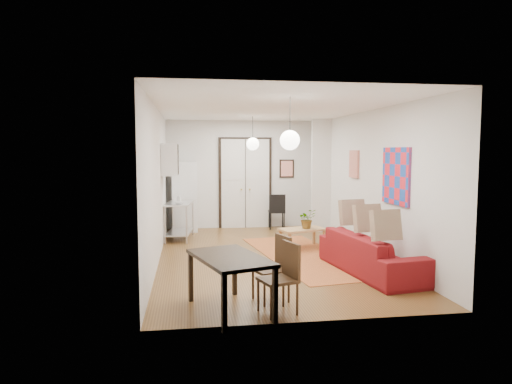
{
  "coord_description": "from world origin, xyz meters",
  "views": [
    {
      "loc": [
        -1.52,
        -8.77,
        2.09
      ],
      "look_at": [
        -0.16,
        0.4,
        1.25
      ],
      "focal_mm": 32.0,
      "sensor_mm": 36.0,
      "label": 1
    }
  ],
  "objects": [
    {
      "name": "print_left",
      "position": [
        -2.07,
        2.0,
        1.95
      ],
      "size": [
        0.03,
        0.44,
        0.54
      ],
      "primitive_type": "cube",
      "color": "#A57944",
      "rests_on": "wall_left"
    },
    {
      "name": "poster_back",
      "position": [
        1.15,
        3.47,
        1.6
      ],
      "size": [
        0.4,
        0.03,
        0.5
      ],
      "primitive_type": "cube",
      "color": "red",
      "rests_on": "wall_back"
    },
    {
      "name": "dining_table",
      "position": [
        -1.01,
        -3.0,
        0.65
      ],
      "size": [
        1.13,
        1.49,
        0.73
      ],
      "rotation": [
        0.0,
        0.0,
        0.31
      ],
      "color": "black",
      "rests_on": "floor"
    },
    {
      "name": "wall_right",
      "position": [
        2.1,
        0.0,
        1.45
      ],
      "size": [
        0.02,
        7.0,
        2.9
      ],
      "primitive_type": "cube",
      "color": "silver",
      "rests_on": "floor"
    },
    {
      "name": "ceiling",
      "position": [
        0.0,
        0.0,
        2.9
      ],
      "size": [
        4.2,
        7.0,
        0.02
      ],
      "primitive_type": "cube",
      "color": "white",
      "rests_on": "wall_back"
    },
    {
      "name": "kitchen_counter",
      "position": [
        -1.75,
        2.04,
        0.56
      ],
      "size": [
        0.72,
        1.21,
        0.87
      ],
      "rotation": [
        0.0,
        0.0,
        -0.14
      ],
      "color": "silver",
      "rests_on": "floor"
    },
    {
      "name": "wall_left",
      "position": [
        -2.1,
        0.0,
        1.45
      ],
      "size": [
        0.02,
        7.0,
        2.9
      ],
      "primitive_type": "cube",
      "color": "silver",
      "rests_on": "floor"
    },
    {
      "name": "kilim_rug",
      "position": [
        0.75,
        -0.07,
        0.0
      ],
      "size": [
        2.05,
        4.15,
        0.01
      ],
      "primitive_type": "cube",
      "rotation": [
        0.0,
        0.0,
        0.14
      ],
      "color": "#C06430",
      "rests_on": "floor"
    },
    {
      "name": "pendant_back",
      "position": [
        0.0,
        2.0,
        2.25
      ],
      "size": [
        0.3,
        0.3,
        0.8
      ],
      "color": "white",
      "rests_on": "ceiling"
    },
    {
      "name": "bowl",
      "position": [
        -1.75,
        1.74,
        0.9
      ],
      "size": [
        0.27,
        0.27,
        0.05
      ],
      "primitive_type": "imported",
      "rotation": [
        0.0,
        0.0,
        -0.39
      ],
      "color": "silver",
      "rests_on": "kitchen_counter"
    },
    {
      "name": "wall_cabinet",
      "position": [
        -1.92,
        1.5,
        1.9
      ],
      "size": [
        0.35,
        1.0,
        0.7
      ],
      "primitive_type": "cube",
      "color": "white",
      "rests_on": "wall_left"
    },
    {
      "name": "fridge",
      "position": [
        -1.63,
        3.15,
        0.9
      ],
      "size": [
        0.65,
        0.65,
        1.81
      ],
      "primitive_type": "cube",
      "rotation": [
        0.0,
        0.0,
        0.02
      ],
      "color": "white",
      "rests_on": "floor"
    },
    {
      "name": "black_side_chair",
      "position": [
        0.81,
        3.24,
        0.55
      ],
      "size": [
        0.47,
        0.47,
        0.94
      ],
      "rotation": [
        0.0,
        0.0,
        3.05
      ],
      "color": "black",
      "rests_on": "floor"
    },
    {
      "name": "wall_front",
      "position": [
        0.0,
        -3.5,
        1.45
      ],
      "size": [
        4.2,
        0.02,
        2.9
      ],
      "primitive_type": "cube",
      "color": "silver",
      "rests_on": "floor"
    },
    {
      "name": "floor",
      "position": [
        0.0,
        0.0,
        0.0
      ],
      "size": [
        7.0,
        7.0,
        0.0
      ],
      "primitive_type": "plane",
      "color": "brown",
      "rests_on": "ground"
    },
    {
      "name": "sofa",
      "position": [
        1.57,
        -1.48,
        0.34
      ],
      "size": [
        1.23,
        2.45,
        0.68
      ],
      "primitive_type": "imported",
      "rotation": [
        0.0,
        0.0,
        1.71
      ],
      "color": "maroon",
      "rests_on": "floor"
    },
    {
      "name": "painting_popart",
      "position": [
        2.08,
        -1.25,
        1.65
      ],
      "size": [
        0.05,
        1.0,
        1.0
      ],
      "primitive_type": "cube",
      "color": "red",
      "rests_on": "wall_right"
    },
    {
      "name": "double_doors",
      "position": [
        0.0,
        3.46,
        1.2
      ],
      "size": [
        1.44,
        0.06,
        2.5
      ],
      "primitive_type": "cube",
      "color": "silver",
      "rests_on": "wall_back"
    },
    {
      "name": "dining_chair_far",
      "position": [
        -0.41,
        -3.06,
        0.53
      ],
      "size": [
        0.54,
        0.67,
        0.91
      ],
      "rotation": [
        0.0,
        0.0,
        -1.26
      ],
      "color": "#3B2412",
      "rests_on": "floor"
    },
    {
      "name": "stub_partition",
      "position": [
        1.85,
        2.55,
        1.45
      ],
      "size": [
        0.5,
        0.1,
        2.9
      ],
      "primitive_type": "cube",
      "color": "silver",
      "rests_on": "floor"
    },
    {
      "name": "pendant_front",
      "position": [
        0.0,
        -2.0,
        2.25
      ],
      "size": [
        0.3,
        0.3,
        0.8
      ],
      "color": "white",
      "rests_on": "ceiling"
    },
    {
      "name": "soap_bottle",
      "position": [
        -1.75,
        2.29,
        0.96
      ],
      "size": [
        0.11,
        0.11,
        0.18
      ],
      "primitive_type": "imported",
      "rotation": [
        0.0,
        0.0,
        -0.39
      ],
      "color": "#4FA1AD",
      "rests_on": "kitchen_counter"
    },
    {
      "name": "potted_plant",
      "position": [
        0.99,
        0.66,
        0.63
      ],
      "size": [
        0.41,
        0.45,
        0.41
      ],
      "primitive_type": "imported",
      "rotation": [
        0.0,
        0.0,
        0.28
      ],
      "color": "#3D672E",
      "rests_on": "coffee_table"
    },
    {
      "name": "coffee_table",
      "position": [
        0.89,
        0.66,
        0.37
      ],
      "size": [
        1.07,
        0.78,
        0.43
      ],
      "rotation": [
        0.0,
        0.0,
        0.28
      ],
      "color": "tan",
      "rests_on": "floor"
    },
    {
      "name": "painting_abstract",
      "position": [
        2.08,
        0.8,
        1.8
      ],
      "size": [
        0.05,
        0.5,
        0.6
      ],
      "primitive_type": "cube",
      "color": "beige",
      "rests_on": "wall_right"
    },
    {
      "name": "wall_back",
      "position": [
        0.0,
        3.5,
        1.45
      ],
      "size": [
        4.2,
        0.02,
        2.9
      ],
      "primitive_type": "cube",
      "color": "silver",
      "rests_on": "floor"
    },
    {
      "name": "dining_chair_near",
      "position": [
        -0.41,
        -2.56,
        0.53
      ],
      "size": [
        0.54,
        0.67,
        0.91
      ],
      "rotation": [
        0.0,
        0.0,
        -1.26
      ],
      "color": "#3B2412",
      "rests_on": "floor"
    }
  ]
}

